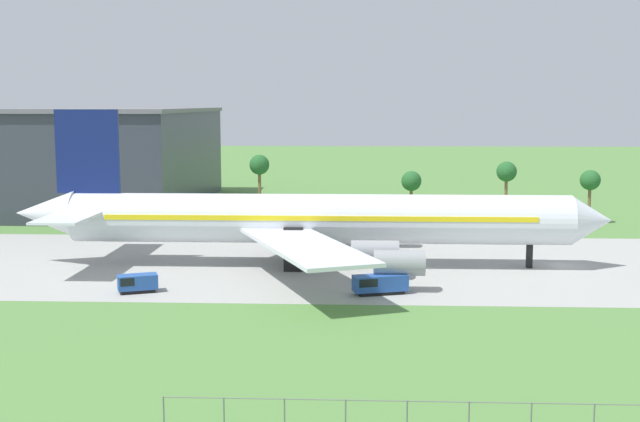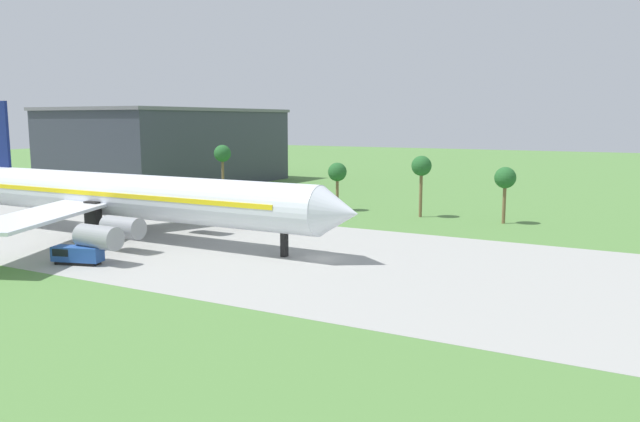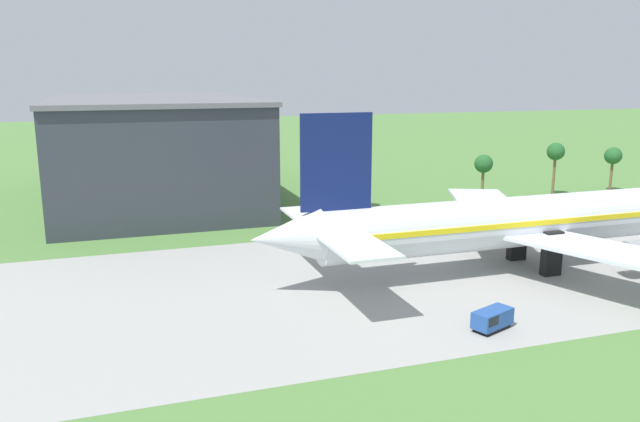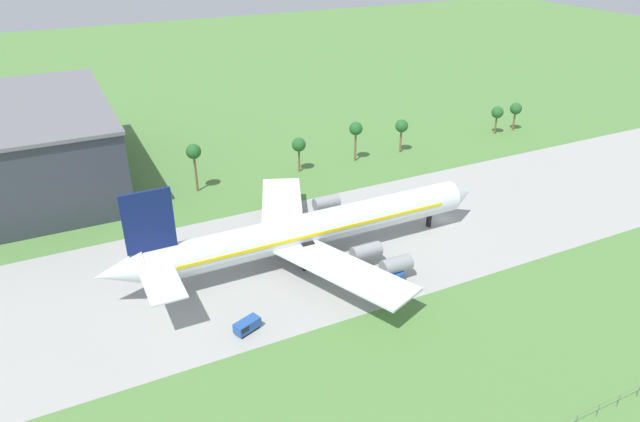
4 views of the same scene
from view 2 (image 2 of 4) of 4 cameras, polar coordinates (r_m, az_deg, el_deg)
ground_plane at (r=79.07m, az=0.26°, el=-4.36°), size 600.00×600.00×0.00m
taxiway_strip at (r=79.06m, az=0.26°, el=-4.36°), size 320.00×44.00×0.02m
jet_airliner at (r=97.14m, az=-17.80°, el=1.35°), size 78.17×55.77×20.47m
baggage_tug at (r=81.34m, az=-21.42°, el=-3.73°), size 6.43×3.67×2.19m
terminal_building at (r=172.92m, az=-13.34°, el=5.73°), size 36.72×61.20×20.30m
palm_tree_row at (r=110.16m, az=14.06°, el=3.16°), size 104.68×3.60×12.11m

